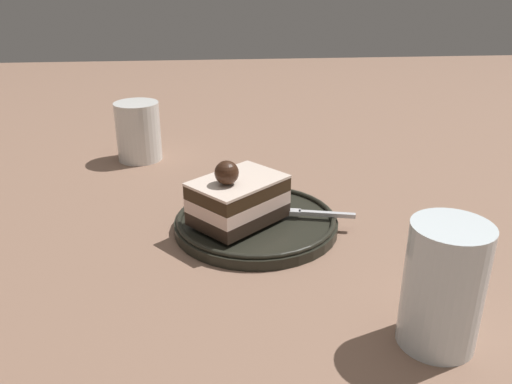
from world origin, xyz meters
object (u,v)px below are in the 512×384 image
object	(u,v)px
drink_glass_far	(139,135)
fork	(307,213)
drink_glass_near	(442,293)
cake_slice	(238,199)
dessert_plate	(256,222)

from	to	relation	value
drink_glass_far	fork	bearing A→B (deg)	40.54
fork	drink_glass_far	size ratio (longest dim) A/B	1.14
drink_glass_near	drink_glass_far	bearing A→B (deg)	-148.14
cake_slice	drink_glass_near	size ratio (longest dim) A/B	1.14
fork	drink_glass_far	bearing A→B (deg)	-139.46
drink_glass_near	fork	bearing A→B (deg)	-161.56
drink_glass_far	drink_glass_near	bearing A→B (deg)	31.86
cake_slice	drink_glass_near	xyz separation A→B (m)	(0.20, 0.15, 0.00)
cake_slice	fork	bearing A→B (deg)	95.70
dessert_plate	fork	xyz separation A→B (m)	(0.00, 0.06, 0.01)
fork	drink_glass_near	xyz separation A→B (m)	(0.21, 0.07, 0.03)
cake_slice	fork	world-z (taller)	cake_slice
cake_slice	drink_glass_near	bearing A→B (deg)	36.79
dessert_plate	fork	bearing A→B (deg)	86.73
cake_slice	drink_glass_far	xyz separation A→B (m)	(-0.27, -0.14, -0.00)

